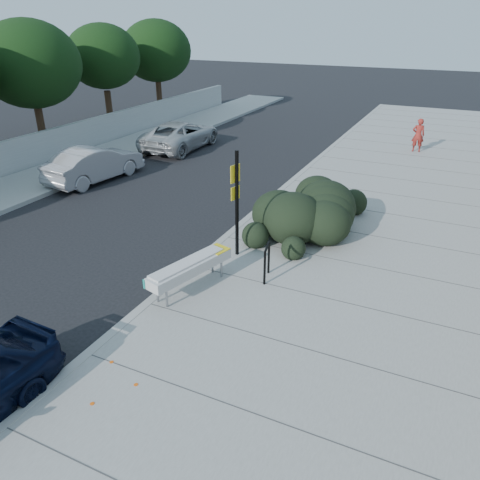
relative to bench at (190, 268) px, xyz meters
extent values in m
plane|color=black|center=(-0.60, -1.00, -0.73)|extent=(120.00, 120.00, 0.00)
cube|color=gray|center=(5.00, 4.00, -0.65)|extent=(11.20, 50.00, 0.15)
cube|color=gray|center=(-10.10, 4.00, -0.65)|extent=(3.00, 50.00, 0.15)
cube|color=#9E9E99|center=(-0.60, 4.00, -0.64)|extent=(0.22, 50.00, 0.17)
cube|color=#9E9E99|center=(-8.60, 4.00, -0.64)|extent=(0.22, 50.00, 0.17)
cylinder|color=#332114|center=(-13.10, 8.00, 0.47)|extent=(0.36, 0.36, 2.40)
ellipsoid|color=black|center=(-13.10, 8.00, 3.47)|extent=(4.60, 4.60, 3.91)
cylinder|color=#332114|center=(-13.10, 13.00, 0.47)|extent=(0.36, 0.36, 2.40)
ellipsoid|color=black|center=(-13.10, 13.00, 3.47)|extent=(4.00, 4.00, 3.40)
cylinder|color=#332114|center=(-13.10, 18.00, 0.47)|extent=(0.36, 0.36, 2.40)
ellipsoid|color=black|center=(-13.10, 18.00, 3.47)|extent=(4.40, 4.40, 3.74)
cylinder|color=gray|center=(-0.40, -0.84, -0.35)|extent=(0.06, 0.06, 0.46)
cylinder|color=gray|center=(-0.09, -0.93, -0.35)|extent=(0.06, 0.06, 0.46)
cylinder|color=gray|center=(0.09, 0.93, -0.35)|extent=(0.06, 0.06, 0.46)
cylinder|color=gray|center=(0.40, 0.84, -0.35)|extent=(0.06, 0.06, 0.46)
cylinder|color=gray|center=(-0.15, 0.04, -0.15)|extent=(0.52, 1.78, 0.04)
cylinder|color=gray|center=(0.16, -0.04, -0.15)|extent=(0.52, 1.78, 0.04)
cube|color=#B2B2B2|center=(0.00, 0.00, 0.01)|extent=(1.10, 2.45, 0.25)
cube|color=yellow|center=(0.25, 0.92, 0.14)|extent=(0.60, 0.59, 0.02)
cube|color=teal|center=(-0.51, -0.99, 0.01)|extent=(0.12, 0.28, 0.23)
cylinder|color=black|center=(1.54, 0.96, -0.13)|extent=(0.06, 0.06, 0.90)
cylinder|color=black|center=(1.41, 1.53, -0.13)|extent=(0.06, 0.06, 0.90)
cylinder|color=black|center=(1.48, 1.24, 0.32)|extent=(0.18, 0.58, 0.06)
cube|color=black|center=(0.22, 2.13, 0.90)|extent=(0.09, 0.09, 2.96)
cube|color=yellow|center=(0.17, 2.15, 1.76)|extent=(0.12, 0.33, 0.48)
cube|color=yellow|center=(0.17, 2.15, 1.22)|extent=(0.11, 0.31, 0.36)
ellipsoid|color=black|center=(1.47, 4.78, 0.27)|extent=(3.64, 5.01, 1.69)
imported|color=#A4A4A8|center=(-8.10, 5.91, -0.02)|extent=(2.00, 4.45, 1.42)
imported|color=#AEB1B4|center=(-7.67, 11.86, -0.03)|extent=(2.42, 5.08, 1.40)
imported|color=maroon|center=(3.39, 15.85, 0.23)|extent=(0.65, 0.50, 1.61)
camera|label=1|loc=(5.30, -8.36, 5.46)|focal=35.00mm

